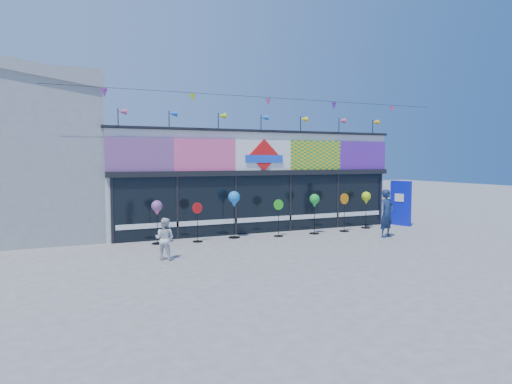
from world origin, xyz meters
TOP-DOWN VIEW (x-y plane):
  - ground at (0.00, 0.00)m, footprint 80.00×80.00m
  - kite_shop at (0.00, 5.94)m, footprint 16.00×5.70m
  - blue_sign at (6.46, 2.82)m, footprint 0.40×1.00m
  - spinner_0 at (-4.39, 2.70)m, footprint 0.38×0.38m
  - spinner_1 at (-3.00, 2.51)m, footprint 0.39×0.36m
  - spinner_2 at (-1.51, 2.77)m, footprint 0.44×0.44m
  - spinner_3 at (0.15, 2.38)m, footprint 0.40×0.36m
  - spinner_4 at (1.72, 2.35)m, footprint 0.40×0.40m
  - spinner_5 at (3.14, 2.37)m, footprint 0.43×0.40m
  - spinner_6 at (4.52, 2.77)m, footprint 0.40×0.40m
  - adult_man at (3.79, 0.57)m, footprint 0.74×0.57m
  - child at (-4.71, 0.13)m, footprint 0.68×0.64m

SIDE VIEW (x-z plane):
  - ground at x=0.00m, z-range 0.00..0.00m
  - child at x=-4.71m, z-range 0.00..1.23m
  - spinner_1 at x=-3.00m, z-range 0.04..1.45m
  - spinner_3 at x=0.15m, z-range 0.04..1.45m
  - spinner_5 at x=3.14m, z-range 0.04..1.60m
  - adult_man at x=3.79m, z-range 0.00..1.80m
  - blue_sign at x=6.46m, z-range 0.01..1.99m
  - spinner_0 at x=-4.39m, z-range 0.46..1.97m
  - spinner_6 at x=4.52m, z-range 0.47..2.03m
  - spinner_4 at x=1.72m, z-range 0.48..2.06m
  - spinner_2 at x=-1.51m, z-range 0.53..2.28m
  - kite_shop at x=0.00m, z-range -0.61..4.70m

